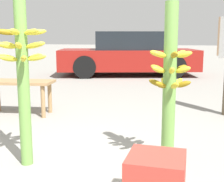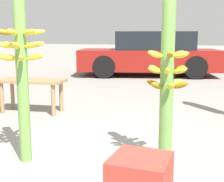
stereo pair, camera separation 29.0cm
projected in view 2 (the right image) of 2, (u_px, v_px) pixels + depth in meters
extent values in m
plane|color=gray|center=(73.00, 174.00, 2.61)|extent=(80.00, 80.00, 0.00)
cylinder|color=#6B9E47|center=(22.00, 73.00, 2.76)|extent=(0.10, 0.10, 1.63)
ellipsoid|color=gold|center=(27.00, 32.00, 2.83)|extent=(0.08, 0.18, 0.07)
ellipsoid|color=gold|center=(11.00, 32.00, 2.79)|extent=(0.18, 0.10, 0.07)
ellipsoid|color=olive|center=(4.00, 32.00, 2.66)|extent=(0.16, 0.15, 0.07)
ellipsoid|color=gold|center=(13.00, 32.00, 2.57)|extent=(0.08, 0.18, 0.07)
ellipsoid|color=gold|center=(29.00, 32.00, 2.62)|extent=(0.18, 0.10, 0.07)
ellipsoid|color=gold|center=(36.00, 32.00, 2.75)|extent=(0.16, 0.15, 0.07)
ellipsoid|color=gold|center=(5.00, 45.00, 2.65)|extent=(0.15, 0.17, 0.08)
ellipsoid|color=gold|center=(16.00, 45.00, 2.59)|extent=(0.11, 0.18, 0.08)
ellipsoid|color=gold|center=(32.00, 45.00, 2.66)|extent=(0.18, 0.07, 0.08)
ellipsoid|color=gold|center=(35.00, 45.00, 2.79)|extent=(0.15, 0.17, 0.08)
ellipsoid|color=gold|center=(25.00, 45.00, 2.85)|extent=(0.11, 0.18, 0.08)
ellipsoid|color=gold|center=(10.00, 45.00, 2.78)|extent=(0.18, 0.07, 0.08)
ellipsoid|color=gold|center=(7.00, 58.00, 2.65)|extent=(0.11, 0.18, 0.08)
ellipsoid|color=gold|center=(21.00, 58.00, 2.61)|extent=(0.14, 0.17, 0.08)
ellipsoid|color=gold|center=(35.00, 57.00, 2.71)|extent=(0.18, 0.07, 0.08)
ellipsoid|color=gold|center=(34.00, 56.00, 2.83)|extent=(0.11, 0.18, 0.08)
ellipsoid|color=gold|center=(21.00, 56.00, 2.86)|extent=(0.14, 0.17, 0.08)
ellipsoid|color=gold|center=(8.00, 57.00, 2.77)|extent=(0.18, 0.07, 0.08)
cylinder|color=#6B9E47|center=(167.00, 86.00, 2.69)|extent=(0.12, 0.12, 1.43)
ellipsoid|color=gold|center=(156.00, 55.00, 2.59)|extent=(0.13, 0.14, 0.08)
ellipsoid|color=olive|center=(170.00, 55.00, 2.53)|extent=(0.09, 0.15, 0.08)
ellipsoid|color=gold|center=(181.00, 55.00, 2.59)|extent=(0.15, 0.07, 0.08)
ellipsoid|color=gold|center=(179.00, 54.00, 2.70)|extent=(0.13, 0.14, 0.08)
ellipsoid|color=gold|center=(166.00, 54.00, 2.77)|extent=(0.09, 0.15, 0.08)
ellipsoid|color=gold|center=(155.00, 54.00, 2.71)|extent=(0.15, 0.07, 0.08)
ellipsoid|color=gold|center=(167.00, 68.00, 2.79)|extent=(0.08, 0.15, 0.09)
ellipsoid|color=gold|center=(155.00, 69.00, 2.74)|extent=(0.15, 0.09, 0.09)
ellipsoid|color=gold|center=(155.00, 70.00, 2.63)|extent=(0.14, 0.13, 0.09)
ellipsoid|color=gold|center=(168.00, 71.00, 2.55)|extent=(0.08, 0.15, 0.09)
ellipsoid|color=gold|center=(180.00, 70.00, 2.60)|extent=(0.15, 0.09, 0.09)
ellipsoid|color=olive|center=(179.00, 69.00, 2.71)|extent=(0.14, 0.13, 0.09)
ellipsoid|color=olive|center=(181.00, 85.00, 2.64)|extent=(0.15, 0.06, 0.09)
ellipsoid|color=gold|center=(176.00, 83.00, 2.76)|extent=(0.12, 0.15, 0.09)
ellipsoid|color=gold|center=(163.00, 82.00, 2.81)|extent=(0.11, 0.15, 0.09)
ellipsoid|color=olive|center=(153.00, 84.00, 2.74)|extent=(0.15, 0.06, 0.09)
ellipsoid|color=olive|center=(157.00, 86.00, 2.62)|extent=(0.12, 0.15, 0.09)
ellipsoid|color=gold|center=(171.00, 87.00, 2.58)|extent=(0.11, 0.15, 0.09)
cube|color=#99754C|center=(31.00, 81.00, 4.67)|extent=(1.05, 0.57, 0.04)
cylinder|color=#99754C|center=(12.00, 94.00, 4.95)|extent=(0.06, 0.06, 0.46)
cylinder|color=#99754C|center=(61.00, 96.00, 4.77)|extent=(0.06, 0.06, 0.46)
cylinder|color=#99754C|center=(2.00, 98.00, 4.65)|extent=(0.06, 0.06, 0.46)
cylinder|color=#99754C|center=(53.00, 100.00, 4.48)|extent=(0.06, 0.06, 0.46)
cube|color=maroon|center=(148.00, 59.00, 9.21)|extent=(4.31, 2.76, 0.59)
cube|color=black|center=(154.00, 41.00, 9.10)|extent=(2.55, 2.12, 0.51)
cylinder|color=black|center=(104.00, 67.00, 8.57)|extent=(0.66, 0.37, 0.63)
cylinder|color=black|center=(109.00, 62.00, 10.08)|extent=(0.66, 0.37, 0.63)
cylinder|color=black|center=(196.00, 68.00, 8.38)|extent=(0.66, 0.37, 0.63)
cylinder|color=black|center=(187.00, 63.00, 9.90)|extent=(0.66, 0.37, 0.63)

